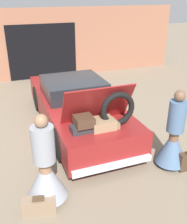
% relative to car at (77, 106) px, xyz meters
% --- Properties ---
extents(ground_plane, '(40.00, 40.00, 0.00)m').
position_rel_car_xyz_m(ground_plane, '(-0.00, 0.02, -0.58)').
color(ground_plane, '#7F705B').
extents(garage_wall_back, '(12.00, 0.14, 2.80)m').
position_rel_car_xyz_m(garage_wall_back, '(-0.00, 4.76, 0.81)').
color(garage_wall_back, '#9E664C').
rests_on(garage_wall_back, ground_plane).
extents(car, '(1.81, 4.75, 1.68)m').
position_rel_car_xyz_m(car, '(0.00, 0.00, 0.00)').
color(car, maroon).
rests_on(car, ground_plane).
extents(person_left, '(0.72, 0.72, 1.67)m').
position_rel_car_xyz_m(person_left, '(-1.33, -2.49, 0.00)').
color(person_left, '#997051').
rests_on(person_left, ground_plane).
extents(person_right, '(0.66, 0.66, 1.69)m').
position_rel_car_xyz_m(person_right, '(1.33, -2.40, 0.01)').
color(person_right, brown).
rests_on(person_right, ground_plane).
extents(suitcase_beside_left_person, '(0.59, 0.32, 0.30)m').
position_rel_car_xyz_m(suitcase_beside_left_person, '(-1.52, -2.75, -0.45)').
color(suitcase_beside_left_person, '#8C7259').
rests_on(suitcase_beside_left_person, ground_plane).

